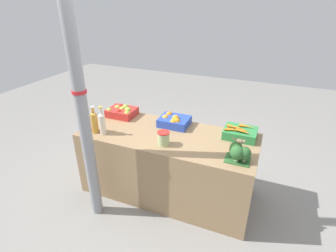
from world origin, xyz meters
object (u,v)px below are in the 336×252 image
Objects in this scene: support_pole at (80,94)px; sparrow_bird at (240,141)px; carrot_crate at (240,133)px; broccoli_pile at (239,152)px; apple_crate at (122,111)px; orange_crate at (174,121)px; juice_bottle_amber at (94,122)px; juice_bottle_cloudy at (102,123)px; juice_bottle_ruby at (86,120)px; pickle_jar at (164,138)px.

support_pole is 19.79× the size of sparrow_bird.
carrot_crate is 0.47m from sparrow_bird.
apple_crate is at bearing 163.18° from broccoli_pile.
broccoli_pile is (0.79, -0.44, 0.03)m from orange_crate.
sparrow_bird reaches higher than broccoli_pile.
broccoli_pile is at bearing 1.58° from juice_bottle_amber.
orange_crate is at bearing 56.13° from support_pole.
juice_bottle_cloudy reaches higher than juice_bottle_amber.
juice_bottle_ruby reaches higher than carrot_crate.
juice_bottle_amber is at bearing -93.99° from apple_crate.
pickle_jar is (0.68, 0.04, -0.06)m from juice_bottle_cloudy.
broccoli_pile is (1.34, 0.38, -0.48)m from support_pole.
juice_bottle_amber reaches higher than carrot_crate.
juice_bottle_ruby reaches higher than orange_crate.
support_pole is at bearing -80.71° from apple_crate.
juice_bottle_cloudy reaches higher than broccoli_pile.
juice_bottle_amber reaches higher than pickle_jar.
sparrow_bird is (1.41, 0.04, 0.07)m from juice_bottle_cloudy.
juice_bottle_amber is 0.10m from juice_bottle_cloudy.
carrot_crate is 0.81m from pickle_jar.
orange_crate reaches higher than carrot_crate.
juice_bottle_amber is (-0.03, -0.49, 0.07)m from apple_crate.
juice_bottle_amber is at bearing -163.30° from sparrow_bird.
juice_bottle_amber is 2.24× the size of sparrow_bird.
support_pole reaches higher than apple_crate.
juice_bottle_cloudy is (0.21, 0.00, 0.00)m from juice_bottle_ruby.
orange_crate is at bearing 150.82° from broccoli_pile.
carrot_crate is at bearing 17.17° from juice_bottle_ruby.
support_pole is 8.01× the size of apple_crate.
broccoli_pile is 1.64× the size of sparrow_bird.
broccoli_pile is at bearing -16.82° from apple_crate.
apple_crate is at bearing 179.46° from orange_crate.
broccoli_pile is at bearing -0.06° from pickle_jar.
juice_bottle_cloudy reaches higher than carrot_crate.
support_pole is 12.04× the size of broccoli_pile.
juice_bottle_amber is (-1.46, -0.49, 0.08)m from carrot_crate.
pickle_jar is (0.79, 0.04, -0.06)m from juice_bottle_amber.
support_pole is 0.99m from apple_crate.
pickle_jar reaches higher than orange_crate.
juice_bottle_cloudy is (-1.36, -0.49, 0.08)m from carrot_crate.
juice_bottle_amber is 2.14× the size of pickle_jar.
broccoli_pile is 0.70× the size of juice_bottle_cloudy.
orange_crate is at bearing 30.11° from juice_bottle_ruby.
juice_bottle_ruby is (-0.14, -0.49, 0.07)m from apple_crate.
carrot_crate is (1.29, 0.83, -0.52)m from support_pole.
sparrow_bird is at bearing 126.66° from broccoli_pile.
juice_bottle_ruby is (-0.28, 0.34, -0.44)m from support_pole.
sparrow_bird is (1.51, 0.04, 0.07)m from juice_bottle_amber.
apple_crate is at bearing 179.85° from carrot_crate.
apple_crate is 0.50m from juice_bottle_amber.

